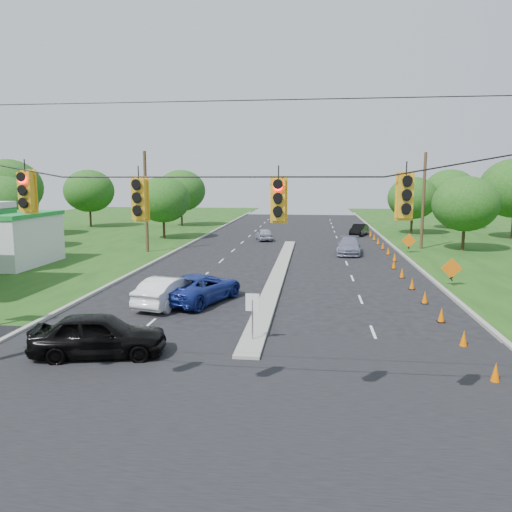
# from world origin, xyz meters

# --- Properties ---
(ground) EXTENTS (160.00, 160.00, 0.00)m
(ground) POSITION_xyz_m (0.00, 0.00, 0.00)
(ground) COLOR black
(ground) RESTS_ON ground
(cross_street) EXTENTS (160.00, 14.00, 0.02)m
(cross_street) POSITION_xyz_m (0.00, 0.00, 0.00)
(cross_street) COLOR black
(cross_street) RESTS_ON ground
(curb_left) EXTENTS (0.25, 110.00, 0.16)m
(curb_left) POSITION_xyz_m (-10.10, 30.00, 0.00)
(curb_left) COLOR gray
(curb_left) RESTS_ON ground
(curb_right) EXTENTS (0.25, 110.00, 0.16)m
(curb_right) POSITION_xyz_m (10.10, 30.00, 0.00)
(curb_right) COLOR gray
(curb_right) RESTS_ON ground
(median) EXTENTS (1.00, 34.00, 0.18)m
(median) POSITION_xyz_m (0.00, 21.00, 0.00)
(median) COLOR gray
(median) RESTS_ON ground
(median_sign) EXTENTS (0.55, 0.06, 2.05)m
(median_sign) POSITION_xyz_m (0.00, 6.00, 1.46)
(median_sign) COLOR gray
(median_sign) RESTS_ON ground
(signal_span) EXTENTS (25.60, 0.32, 9.00)m
(signal_span) POSITION_xyz_m (-0.05, -1.00, 4.97)
(signal_span) COLOR #422D1C
(signal_span) RESTS_ON ground
(utility_pole_far_left) EXTENTS (0.28, 0.28, 9.00)m
(utility_pole_far_left) POSITION_xyz_m (-12.50, 30.00, 4.50)
(utility_pole_far_left) COLOR #422D1C
(utility_pole_far_left) RESTS_ON ground
(utility_pole_far_right) EXTENTS (0.28, 0.28, 9.00)m
(utility_pole_far_right) POSITION_xyz_m (12.50, 35.00, 4.50)
(utility_pole_far_right) COLOR #422D1C
(utility_pole_far_right) RESTS_ON ground
(cone_0) EXTENTS (0.32, 0.32, 0.70)m
(cone_0) POSITION_xyz_m (8.31, 3.00, 0.35)
(cone_0) COLOR #E86100
(cone_0) RESTS_ON ground
(cone_1) EXTENTS (0.32, 0.32, 0.70)m
(cone_1) POSITION_xyz_m (8.31, 6.50, 0.35)
(cone_1) COLOR #E86100
(cone_1) RESTS_ON ground
(cone_2) EXTENTS (0.32, 0.32, 0.70)m
(cone_2) POSITION_xyz_m (8.31, 10.00, 0.35)
(cone_2) COLOR #E86100
(cone_2) RESTS_ON ground
(cone_3) EXTENTS (0.32, 0.32, 0.70)m
(cone_3) POSITION_xyz_m (8.31, 13.50, 0.35)
(cone_3) COLOR #E86100
(cone_3) RESTS_ON ground
(cone_4) EXTENTS (0.32, 0.32, 0.70)m
(cone_4) POSITION_xyz_m (8.31, 17.00, 0.35)
(cone_4) COLOR #E86100
(cone_4) RESTS_ON ground
(cone_5) EXTENTS (0.32, 0.32, 0.70)m
(cone_5) POSITION_xyz_m (8.31, 20.50, 0.35)
(cone_5) COLOR #E86100
(cone_5) RESTS_ON ground
(cone_6) EXTENTS (0.32, 0.32, 0.70)m
(cone_6) POSITION_xyz_m (8.31, 24.00, 0.35)
(cone_6) COLOR #E86100
(cone_6) RESTS_ON ground
(cone_7) EXTENTS (0.32, 0.32, 0.70)m
(cone_7) POSITION_xyz_m (8.91, 27.50, 0.35)
(cone_7) COLOR #E86100
(cone_7) RESTS_ON ground
(cone_8) EXTENTS (0.32, 0.32, 0.70)m
(cone_8) POSITION_xyz_m (8.91, 31.00, 0.35)
(cone_8) COLOR #E86100
(cone_8) RESTS_ON ground
(cone_9) EXTENTS (0.32, 0.32, 0.70)m
(cone_9) POSITION_xyz_m (8.91, 34.50, 0.35)
(cone_9) COLOR #E86100
(cone_9) RESTS_ON ground
(cone_10) EXTENTS (0.32, 0.32, 0.70)m
(cone_10) POSITION_xyz_m (8.91, 38.00, 0.35)
(cone_10) COLOR #E86100
(cone_10) RESTS_ON ground
(cone_11) EXTENTS (0.32, 0.32, 0.70)m
(cone_11) POSITION_xyz_m (8.91, 41.50, 0.35)
(cone_11) COLOR #E86100
(cone_11) RESTS_ON ground
(cone_12) EXTENTS (0.32, 0.32, 0.70)m
(cone_12) POSITION_xyz_m (8.91, 45.00, 0.35)
(cone_12) COLOR #E86100
(cone_12) RESTS_ON ground
(cone_13) EXTENTS (0.32, 0.32, 0.70)m
(cone_13) POSITION_xyz_m (8.91, 48.50, 0.35)
(cone_13) COLOR #E86100
(cone_13) RESTS_ON ground
(work_sign_1) EXTENTS (1.27, 0.58, 1.37)m
(work_sign_1) POSITION_xyz_m (10.80, 18.00, 1.09)
(work_sign_1) COLOR black
(work_sign_1) RESTS_ON ground
(work_sign_2) EXTENTS (1.27, 0.58, 1.37)m
(work_sign_2) POSITION_xyz_m (10.80, 32.00, 1.09)
(work_sign_2) COLOR black
(work_sign_2) RESTS_ON ground
(tree_2) EXTENTS (5.88, 5.88, 6.86)m
(tree_2) POSITION_xyz_m (-26.00, 30.00, 4.34)
(tree_2) COLOR black
(tree_2) RESTS_ON ground
(tree_3) EXTENTS (7.56, 7.56, 8.82)m
(tree_3) POSITION_xyz_m (-32.00, 40.00, 5.58)
(tree_3) COLOR black
(tree_3) RESTS_ON ground
(tree_4) EXTENTS (6.72, 6.72, 7.84)m
(tree_4) POSITION_xyz_m (-28.00, 52.00, 4.96)
(tree_4) COLOR black
(tree_4) RESTS_ON ground
(tree_5) EXTENTS (5.88, 5.88, 6.86)m
(tree_5) POSITION_xyz_m (-14.00, 40.00, 4.34)
(tree_5) COLOR black
(tree_5) RESTS_ON ground
(tree_6) EXTENTS (6.72, 6.72, 7.84)m
(tree_6) POSITION_xyz_m (-16.00, 55.00, 4.96)
(tree_6) COLOR black
(tree_6) RESTS_ON ground
(tree_9) EXTENTS (5.88, 5.88, 6.86)m
(tree_9) POSITION_xyz_m (16.00, 34.00, 4.34)
(tree_9) COLOR black
(tree_9) RESTS_ON ground
(tree_11) EXTENTS (6.72, 6.72, 7.84)m
(tree_11) POSITION_xyz_m (20.00, 55.00, 4.96)
(tree_11) COLOR black
(tree_11) RESTS_ON ground
(tree_12) EXTENTS (5.88, 5.88, 6.86)m
(tree_12) POSITION_xyz_m (14.00, 48.00, 4.34)
(tree_12) COLOR black
(tree_12) RESTS_ON ground
(black_sedan) EXTENTS (5.18, 2.86, 1.67)m
(black_sedan) POSITION_xyz_m (-5.47, 3.86, 0.83)
(black_sedan) COLOR black
(black_sedan) RESTS_ON ground
(white_sedan) EXTENTS (2.75, 4.99, 1.56)m
(white_sedan) POSITION_xyz_m (-5.06, 11.54, 0.78)
(white_sedan) COLOR white
(white_sedan) RESTS_ON ground
(blue_pickup) EXTENTS (4.36, 6.12, 1.55)m
(blue_pickup) POSITION_xyz_m (-3.63, 12.55, 0.77)
(blue_pickup) COLOR navy
(blue_pickup) RESTS_ON ground
(silver_car_far) EXTENTS (2.46, 5.15, 1.45)m
(silver_car_far) POSITION_xyz_m (5.49, 30.99, 0.72)
(silver_car_far) COLOR gray
(silver_car_far) RESTS_ON ground
(silver_car_oncoming) EXTENTS (2.35, 4.06, 1.30)m
(silver_car_oncoming) POSITION_xyz_m (-2.91, 40.15, 0.65)
(silver_car_oncoming) COLOR #9899B0
(silver_car_oncoming) RESTS_ON ground
(dark_car_receding) EXTENTS (2.63, 4.30, 1.34)m
(dark_car_receding) POSITION_xyz_m (7.71, 46.18, 0.67)
(dark_car_receding) COLOR black
(dark_car_receding) RESTS_ON ground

